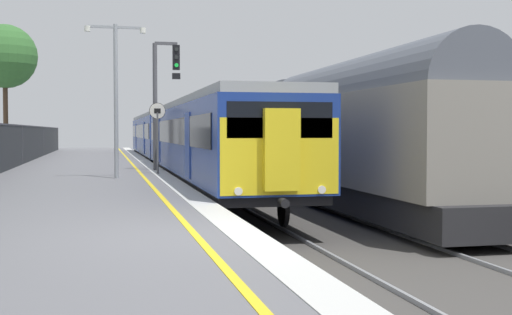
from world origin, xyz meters
TOP-DOWN VIEW (x-y plane):
  - ground at (2.64, 0.00)m, footprint 17.40×110.00m
  - commuter_train_at_platform at (2.10, 25.04)m, footprint 2.83×42.20m
  - freight_train_adjacent_track at (6.10, 24.64)m, footprint 2.60×44.80m
  - signal_gantry at (0.62, 17.12)m, footprint 1.10×0.24m
  - speed_limit_sign at (0.25, 14.75)m, footprint 0.59×0.08m
  - platform_lamp_mid at (-1.27, 12.80)m, footprint 2.00×0.20m
  - background_tree_centre at (-7.57, 33.79)m, footprint 3.92×3.92m

SIDE VIEW (x-z plane):
  - ground at x=2.64m, z-range -1.21..0.00m
  - commuter_train_at_platform at x=2.10m, z-range -0.64..3.17m
  - freight_train_adjacent_track at x=6.10m, z-range -0.77..3.98m
  - speed_limit_sign at x=0.25m, z-range 0.36..2.98m
  - platform_lamp_mid at x=-1.27m, z-range 0.50..5.62m
  - signal_gantry at x=0.62m, z-range 0.64..5.79m
  - background_tree_centre at x=-7.57m, z-range 1.99..10.13m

